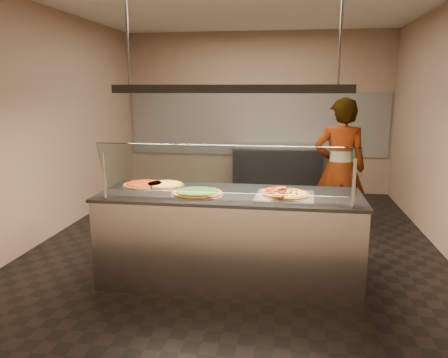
# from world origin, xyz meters

# --- Properties ---
(ground) EXTENTS (5.00, 6.00, 0.02)m
(ground) POSITION_xyz_m (0.00, 0.00, -0.01)
(ground) COLOR black
(ground) RESTS_ON ground
(wall_back) EXTENTS (5.00, 0.02, 3.00)m
(wall_back) POSITION_xyz_m (0.00, 3.01, 1.50)
(wall_back) COLOR #997D63
(wall_back) RESTS_ON ground
(wall_front) EXTENTS (5.00, 0.02, 3.00)m
(wall_front) POSITION_xyz_m (0.00, -3.01, 1.50)
(wall_front) COLOR #997D63
(wall_front) RESTS_ON ground
(wall_left) EXTENTS (0.02, 6.00, 3.00)m
(wall_left) POSITION_xyz_m (-2.51, 0.00, 1.50)
(wall_left) COLOR #997D63
(wall_left) RESTS_ON ground
(tile_band) EXTENTS (4.90, 0.02, 1.20)m
(tile_band) POSITION_xyz_m (0.00, 2.98, 1.30)
(tile_band) COLOR silver
(tile_band) RESTS_ON wall_back
(serving_counter) EXTENTS (2.60, 0.94, 0.93)m
(serving_counter) POSITION_xyz_m (0.06, -1.18, 0.47)
(serving_counter) COLOR #B7B7BC
(serving_counter) RESTS_ON ground
(sneeze_guard) EXTENTS (2.36, 0.18, 0.54)m
(sneeze_guard) POSITION_xyz_m (0.06, -1.52, 1.23)
(sneeze_guard) COLOR #B7B7BC
(sneeze_guard) RESTS_ON serving_counter
(perforated_tray) EXTENTS (0.58, 0.58, 0.01)m
(perforated_tray) POSITION_xyz_m (0.60, -1.22, 0.94)
(perforated_tray) COLOR silver
(perforated_tray) RESTS_ON serving_counter
(half_pizza_pepperoni) EXTENTS (0.26, 0.47, 0.05)m
(half_pizza_pepperoni) POSITION_xyz_m (0.49, -1.22, 0.96)
(half_pizza_pepperoni) COLOR brown
(half_pizza_pepperoni) RESTS_ON perforated_tray
(half_pizza_sausage) EXTENTS (0.25, 0.47, 0.04)m
(half_pizza_sausage) POSITION_xyz_m (0.71, -1.22, 0.96)
(half_pizza_sausage) COLOR brown
(half_pizza_sausage) RESTS_ON perforated_tray
(pizza_spinach) EXTENTS (0.52, 0.52, 0.03)m
(pizza_spinach) POSITION_xyz_m (-0.25, -1.27, 0.95)
(pizza_spinach) COLOR silver
(pizza_spinach) RESTS_ON serving_counter
(pizza_cheese) EXTENTS (0.44, 0.44, 0.03)m
(pizza_cheese) POSITION_xyz_m (-0.68, -0.95, 0.94)
(pizza_cheese) COLOR silver
(pizza_cheese) RESTS_ON serving_counter
(pizza_tomato) EXTENTS (0.47, 0.47, 0.03)m
(pizza_tomato) POSITION_xyz_m (-0.90, -0.96, 0.94)
(pizza_tomato) COLOR silver
(pizza_tomato) RESTS_ON serving_counter
(pizza_spatula) EXTENTS (0.20, 0.23, 0.02)m
(pizza_spatula) POSITION_xyz_m (-0.45, -1.07, 0.96)
(pizza_spatula) COLOR #B7B7BC
(pizza_spatula) RESTS_ON pizza_spinach
(prep_table) EXTENTS (1.61, 0.74, 0.93)m
(prep_table) POSITION_xyz_m (0.44, 2.55, 0.47)
(prep_table) COLOR #36363B
(prep_table) RESTS_ON ground
(worker) EXTENTS (0.68, 0.46, 1.85)m
(worker) POSITION_xyz_m (1.30, 0.44, 0.92)
(worker) COLOR #423E4A
(worker) RESTS_ON ground
(heat_lamp_housing) EXTENTS (2.30, 0.18, 0.08)m
(heat_lamp_housing) POSITION_xyz_m (0.06, -1.18, 1.95)
(heat_lamp_housing) COLOR #36363B
(heat_lamp_housing) RESTS_ON ceiling
(lamp_rod_left) EXTENTS (0.02, 0.02, 1.01)m
(lamp_rod_left) POSITION_xyz_m (-0.94, -1.18, 2.50)
(lamp_rod_left) COLOR #B7B7BC
(lamp_rod_left) RESTS_ON ceiling
(lamp_rod_right) EXTENTS (0.02, 0.02, 1.01)m
(lamp_rod_right) POSITION_xyz_m (1.06, -1.18, 2.50)
(lamp_rod_right) COLOR #B7B7BC
(lamp_rod_right) RESTS_ON ceiling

